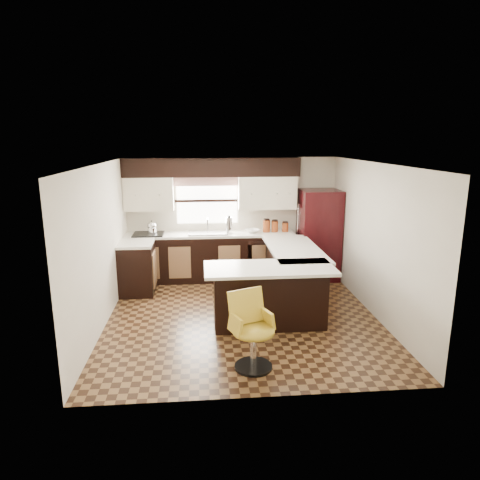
{
  "coord_description": "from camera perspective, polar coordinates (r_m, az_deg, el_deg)",
  "views": [
    {
      "loc": [
        -0.6,
        -6.32,
        2.76
      ],
      "look_at": [
        0.0,
        0.45,
        1.14
      ],
      "focal_mm": 32.0,
      "sensor_mm": 36.0,
      "label": 1
    }
  ],
  "objects": [
    {
      "name": "wall_back",
      "position": [
        8.68,
        -1.06,
        3.04
      ],
      "size": [
        4.4,
        0.0,
        4.4
      ],
      "primitive_type": "plane",
      "rotation": [
        1.57,
        0.0,
        0.0
      ],
      "color": "beige",
      "rests_on": "floor"
    },
    {
      "name": "bar_chair",
      "position": [
        5.29,
        1.83,
        -12.15
      ],
      "size": [
        0.67,
        0.67,
        0.96
      ],
      "primitive_type": null,
      "rotation": [
        0.0,
        0.0,
        0.39
      ],
      "color": "gold",
      "rests_on": "floor"
    },
    {
      "name": "kettle",
      "position": [
        8.42,
        -11.66,
        1.72
      ],
      "size": [
        0.19,
        0.19,
        0.25
      ],
      "primitive_type": null,
      "color": "silver",
      "rests_on": "cooktop"
    },
    {
      "name": "valance",
      "position": [
        8.5,
        -4.45,
        7.82
      ],
      "size": [
        1.3,
        0.06,
        0.18
      ],
      "primitive_type": "cube",
      "color": "#D19B93",
      "rests_on": "wall_back"
    },
    {
      "name": "sink",
      "position": [
        8.39,
        -4.3,
        0.97
      ],
      "size": [
        0.75,
        0.45,
        0.03
      ],
      "primitive_type": "cube",
      "color": "#B2B2B7",
      "rests_on": "counter_back"
    },
    {
      "name": "upper_cab_left",
      "position": [
        8.47,
        -12.05,
        6.05
      ],
      "size": [
        0.94,
        0.35,
        0.64
      ],
      "primitive_type": "cube",
      "color": "beige",
      "rests_on": "wall_back"
    },
    {
      "name": "refrigerator",
      "position": [
        8.65,
        10.43,
        0.7
      ],
      "size": [
        0.77,
        0.73,
        1.79
      ],
      "primitive_type": "cube",
      "color": "black",
      "rests_on": "floor"
    },
    {
      "name": "peninsula_long",
      "position": [
        7.47,
        6.76,
        -4.72
      ],
      "size": [
        0.6,
        1.95,
        0.9
      ],
      "primitive_type": "cube",
      "color": "black",
      "rests_on": "floor"
    },
    {
      "name": "counter_pen_long",
      "position": [
        7.35,
        7.24,
        -1.2
      ],
      "size": [
        0.84,
        1.95,
        0.04
      ],
      "primitive_type": "cube",
      "color": "silver",
      "rests_on": "peninsula_long"
    },
    {
      "name": "counter_back",
      "position": [
        8.42,
        -3.96,
        0.76
      ],
      "size": [
        3.3,
        0.6,
        0.04
      ],
      "primitive_type": "cube",
      "color": "silver",
      "rests_on": "base_cab_back"
    },
    {
      "name": "canister_med",
      "position": [
        8.53,
        4.65,
        1.8
      ],
      "size": [
        0.13,
        0.13,
        0.21
      ],
      "primitive_type": "cylinder",
      "color": "maroon",
      "rests_on": "counter_back"
    },
    {
      "name": "percolator",
      "position": [
        8.4,
        -1.47,
        1.99
      ],
      "size": [
        0.13,
        0.13,
        0.31
      ],
      "primitive_type": "cylinder",
      "color": "silver",
      "rests_on": "counter_back"
    },
    {
      "name": "dishwasher",
      "position": [
        8.35,
        3.02,
        -2.84
      ],
      "size": [
        0.58,
        0.03,
        0.78
      ],
      "primitive_type": "cube",
      "color": "black",
      "rests_on": "floor"
    },
    {
      "name": "base_cab_left",
      "position": [
        8.0,
        -13.53,
        -3.77
      ],
      "size": [
        0.6,
        0.7,
        0.9
      ],
      "primitive_type": "cube",
      "color": "black",
      "rests_on": "floor"
    },
    {
      "name": "upper_cab_right",
      "position": [
        8.5,
        3.62,
        6.34
      ],
      "size": [
        1.14,
        0.35,
        0.64
      ],
      "primitive_type": "cube",
      "color": "beige",
      "rests_on": "wall_back"
    },
    {
      "name": "floor",
      "position": [
        6.92,
        0.29,
        -10.12
      ],
      "size": [
        4.4,
        4.4,
        0.0
      ],
      "primitive_type": "plane",
      "color": "#49301A",
      "rests_on": "ground"
    },
    {
      "name": "wall_left",
      "position": [
        6.68,
        -17.94,
        -0.78
      ],
      "size": [
        0.0,
        4.4,
        4.4
      ],
      "primitive_type": "plane",
      "rotation": [
        1.57,
        0.0,
        1.57
      ],
      "color": "beige",
      "rests_on": "floor"
    },
    {
      "name": "soffit",
      "position": [
        8.36,
        -3.78,
        9.66
      ],
      "size": [
        3.4,
        0.35,
        0.36
      ],
      "primitive_type": "cube",
      "color": "black",
      "rests_on": "wall_back"
    },
    {
      "name": "counter_left",
      "position": [
        7.88,
        -13.72,
        -0.48
      ],
      "size": [
        0.6,
        0.7,
        0.04
      ],
      "primitive_type": "cube",
      "color": "silver",
      "rests_on": "base_cab_left"
    },
    {
      "name": "base_cab_back",
      "position": [
        8.54,
        -3.91,
        -2.34
      ],
      "size": [
        3.3,
        0.6,
        0.9
      ],
      "primitive_type": "cube",
      "color": "black",
      "rests_on": "floor"
    },
    {
      "name": "ceiling",
      "position": [
        6.36,
        0.32,
        10.14
      ],
      "size": [
        4.4,
        4.4,
        0.0
      ],
      "primitive_type": "plane",
      "rotation": [
        3.14,
        0.0,
        0.0
      ],
      "color": "silver",
      "rests_on": "wall_back"
    },
    {
      "name": "window_pane",
      "position": [
        8.58,
        -4.4,
        5.25
      ],
      "size": [
        1.2,
        0.02,
        0.9
      ],
      "primitive_type": "cube",
      "color": "white",
      "rests_on": "wall_back"
    },
    {
      "name": "cooktop",
      "position": [
        8.46,
        -12.11,
        0.78
      ],
      "size": [
        0.58,
        0.5,
        0.02
      ],
      "primitive_type": "cube",
      "color": "black",
      "rests_on": "counter_back"
    },
    {
      "name": "counter_pen_return",
      "position": [
        6.23,
        3.94,
        -3.79
      ],
      "size": [
        1.89,
        0.84,
        0.04
      ],
      "primitive_type": "cube",
      "color": "silver",
      "rests_on": "peninsula_return"
    },
    {
      "name": "wall_front",
      "position": [
        4.44,
        2.99,
        -7.19
      ],
      "size": [
        4.4,
        0.0,
        4.4
      ],
      "primitive_type": "plane",
      "rotation": [
        -1.57,
        0.0,
        0.0
      ],
      "color": "beige",
      "rests_on": "floor"
    },
    {
      "name": "mixing_bowl",
      "position": [
        8.47,
        1.67,
        1.23
      ],
      "size": [
        0.36,
        0.36,
        0.07
      ],
      "primitive_type": "imported",
      "rotation": [
        0.0,
        0.0,
        0.44
      ],
      "color": "white",
      "rests_on": "counter_back"
    },
    {
      "name": "peninsula_return",
      "position": [
        6.47,
        3.93,
        -7.55
      ],
      "size": [
        1.65,
        0.6,
        0.9
      ],
      "primitive_type": "cube",
      "color": "black",
      "rests_on": "floor"
    },
    {
      "name": "canister_small",
      "position": [
        8.57,
        6.04,
        1.71
      ],
      "size": [
        0.13,
        0.13,
        0.18
      ],
      "primitive_type": "cylinder",
      "color": "maroon",
      "rests_on": "counter_back"
    },
    {
      "name": "canister_large",
      "position": [
        8.5,
        3.55,
        1.86
      ],
      "size": [
        0.14,
        0.14,
        0.24
      ],
      "primitive_type": "cylinder",
      "color": "maroon",
      "rests_on": "counter_back"
    },
    {
      "name": "wall_right",
      "position": [
        7.04,
        17.57,
        -0.04
      ],
      "size": [
        0.0,
        4.4,
        4.4
      ],
      "primitive_type": "plane",
      "rotation": [
        1.57,
        0.0,
        -1.57
      ],
      "color": "beige",
      "rests_on": "floor"
    }
  ]
}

